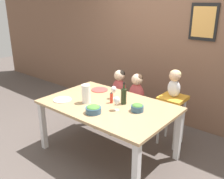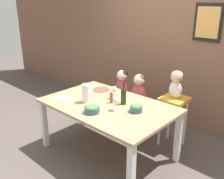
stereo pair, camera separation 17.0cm
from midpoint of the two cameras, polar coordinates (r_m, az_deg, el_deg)
ground_plane at (r=3.63m, az=0.47°, el=-14.21°), size 14.00×14.00×0.00m
wall_back at (r=4.29m, az=14.37°, el=10.10°), size 10.00×0.09×2.70m
dining_table at (r=3.30m, az=0.51°, el=-4.66°), size 1.71×1.09×0.74m
chair_far_left at (r=4.22m, az=3.41°, el=-3.18°), size 0.41×0.42×0.45m
chair_far_center at (r=4.03m, az=7.22°, el=-4.47°), size 0.41×0.42×0.45m
chair_right_highchair at (r=3.66m, az=15.22°, el=-4.21°), size 0.35×0.36×0.74m
person_child_left at (r=4.10m, az=3.52°, el=1.21°), size 0.27×0.18×0.51m
person_child_center at (r=3.90m, az=7.44°, el=0.10°), size 0.27×0.18×0.51m
person_baby_right at (r=3.52m, az=15.80°, el=1.65°), size 0.19×0.17×0.39m
wine_bottle at (r=3.23m, az=4.15°, el=-1.50°), size 0.07×0.07×0.29m
paper_towel_roll at (r=3.30m, az=-4.45°, el=-0.89°), size 0.11×0.11×0.25m
wine_glass_near at (r=3.04m, az=2.45°, el=-2.58°), size 0.08×0.08×0.18m
wine_glass_far at (r=3.41m, az=1.93°, el=-0.06°), size 0.08×0.08×0.18m
salad_bowl_large at (r=3.02m, az=-3.00°, el=-4.43°), size 0.19×0.19×0.10m
salad_bowl_small at (r=3.06m, az=7.13°, el=-4.23°), size 0.16×0.16×0.10m
dinner_plate_front_left at (r=3.48m, az=-9.72°, el=-2.09°), size 0.25×0.25×0.01m
dinner_plate_back_left at (r=3.77m, az=-1.16°, el=-0.03°), size 0.25×0.25×0.01m
condiment_bottle_hot_sauce at (r=3.28m, az=1.33°, el=-1.89°), size 0.04×0.04×0.15m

